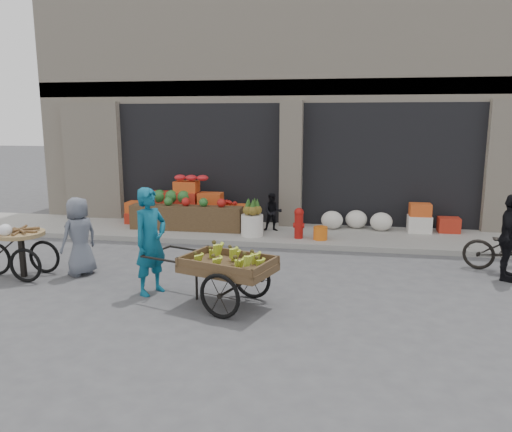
% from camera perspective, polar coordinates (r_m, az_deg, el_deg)
% --- Properties ---
extents(ground, '(80.00, 80.00, 0.00)m').
position_cam_1_polar(ground, '(8.26, 0.12, -8.98)').
color(ground, '#424244').
rests_on(ground, ground).
extents(sidewalk, '(18.00, 2.20, 0.12)m').
position_cam_1_polar(sidewalk, '(12.14, 3.48, -2.14)').
color(sidewalk, gray).
rests_on(sidewalk, ground).
extents(building, '(14.00, 6.45, 7.00)m').
position_cam_1_polar(building, '(15.74, 5.34, 13.00)').
color(building, beige).
rests_on(building, ground).
extents(fruit_display, '(3.10, 1.12, 1.24)m').
position_cam_1_polar(fruit_display, '(12.80, -7.45, 1.27)').
color(fruit_display, '#B52A19').
rests_on(fruit_display, sidewalk).
extents(pineapple_bin, '(0.52, 0.52, 0.50)m').
position_cam_1_polar(pineapple_bin, '(11.70, -0.44, -1.07)').
color(pineapple_bin, silver).
rests_on(pineapple_bin, sidewalk).
extents(fire_hydrant, '(0.22, 0.22, 0.71)m').
position_cam_1_polar(fire_hydrant, '(11.48, 4.92, -0.67)').
color(fire_hydrant, '#A5140F').
rests_on(fire_hydrant, sidewalk).
extents(orange_bucket, '(0.32, 0.32, 0.30)m').
position_cam_1_polar(orange_bucket, '(11.45, 7.37, -1.95)').
color(orange_bucket, orange).
rests_on(orange_bucket, sidewalk).
extents(right_bay_goods, '(3.35, 0.60, 0.70)m').
position_cam_1_polar(right_bay_goods, '(12.64, 15.67, -0.39)').
color(right_bay_goods, silver).
rests_on(right_bay_goods, sidewalk).
extents(seated_person, '(0.51, 0.43, 0.93)m').
position_cam_1_polar(seated_person, '(12.17, 1.93, 0.44)').
color(seated_person, black).
rests_on(seated_person, sidewalk).
extents(banana_cart, '(2.44, 1.55, 0.95)m').
position_cam_1_polar(banana_cart, '(7.61, -3.54, -5.30)').
color(banana_cart, brown).
rests_on(banana_cart, ground).
extents(vendor_woman, '(0.66, 0.76, 1.76)m').
position_cam_1_polar(vendor_woman, '(8.27, -11.96, -2.84)').
color(vendor_woman, '#0F5673').
rests_on(vendor_woman, ground).
extents(tricycle_cart, '(1.42, 0.85, 0.95)m').
position_cam_1_polar(tricycle_cart, '(9.95, -25.26, -3.18)').
color(tricycle_cart, '#9E7F51').
rests_on(tricycle_cart, ground).
extents(vendor_grey, '(0.73, 0.84, 1.45)m').
position_cam_1_polar(vendor_grey, '(9.66, -19.55, -2.20)').
color(vendor_grey, slate).
rests_on(vendor_grey, ground).
extents(bicycle, '(1.81, 1.19, 0.90)m').
position_cam_1_polar(bicycle, '(10.36, 27.26, -3.49)').
color(bicycle, black).
rests_on(bicycle, ground).
extents(cyclist, '(0.69, 0.98, 1.55)m').
position_cam_1_polar(cyclist, '(9.85, 26.98, -2.22)').
color(cyclist, black).
rests_on(cyclist, ground).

